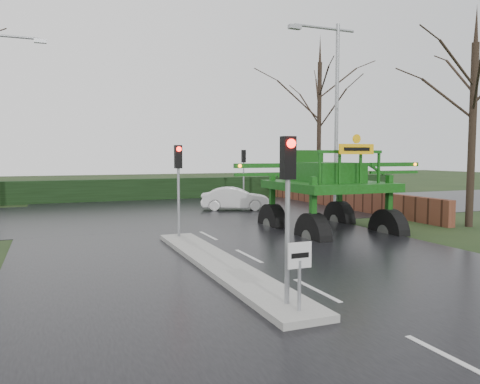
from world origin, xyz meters
name	(u,v)px	position (x,y,z in m)	size (l,w,h in m)	color
ground	(316,291)	(0.00, 0.00, 0.00)	(140.00, 140.00, 0.00)	black
road_main	(194,229)	(0.00, 10.00, 0.00)	(14.00, 80.00, 0.02)	black
road_cross	(162,213)	(0.00, 16.00, 0.01)	(80.00, 12.00, 0.02)	black
median_island	(220,265)	(-1.30, 3.00, 0.09)	(1.20, 10.00, 0.16)	gray
hedge_row	(137,190)	(0.00, 24.00, 0.75)	(44.00, 0.90, 1.50)	black
brick_wall	(326,196)	(10.50, 16.00, 0.60)	(0.40, 20.00, 1.20)	#592D1E
keep_left_sign	(299,265)	(-1.30, -1.50, 1.06)	(0.50, 0.07, 1.35)	gray
traffic_signal_near	(288,184)	(-1.30, -1.01, 2.59)	(0.26, 0.33, 3.52)	gray
traffic_signal_mid	(178,171)	(-1.30, 7.49, 2.59)	(0.26, 0.33, 3.52)	gray
traffic_signal_far	(244,164)	(6.50, 20.01, 2.59)	(0.26, 0.33, 3.52)	gray
street_light_right	(332,101)	(8.19, 12.00, 5.99)	(3.85, 0.30, 10.00)	gray
tree_right_near	(473,108)	(11.50, 6.00, 5.20)	(5.60, 5.60, 9.64)	black
tree_right_far	(319,110)	(13.00, 21.00, 6.50)	(7.00, 7.00, 12.05)	black
crop_sprayer	(310,177)	(3.50, 6.22, 2.34)	(8.85, 5.53, 4.94)	black
white_sedan	(235,210)	(4.22, 15.78, 0.00)	(1.37, 3.92, 1.29)	silver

